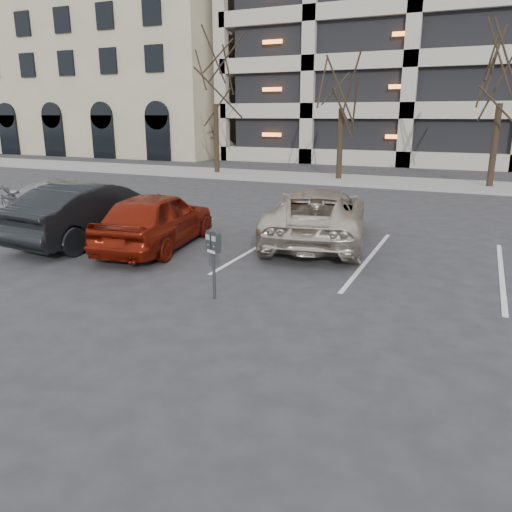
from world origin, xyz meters
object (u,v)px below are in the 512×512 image
at_px(tree_a, 215,58).
at_px(car_red, 156,219).
at_px(suv_silver, 317,216).
at_px(car_dark, 95,212).
at_px(tree_b, 344,61).
at_px(tree_c, 507,48).
at_px(car_silver, 71,198).
at_px(parking_meter, 213,248).

bearing_deg(tree_a, car_red, -67.00).
distance_m(suv_silver, car_dark, 5.85).
bearing_deg(tree_b, tree_c, 0.00).
xyz_separation_m(car_red, car_dark, (-1.91, -0.03, 0.06)).
bearing_deg(suv_silver, car_red, 19.87).
bearing_deg(car_dark, car_red, -174.36).
bearing_deg(suv_silver, tree_c, -120.16).
relative_size(tree_c, car_red, 1.95).
xyz_separation_m(car_dark, car_silver, (-2.98, 2.24, -0.17)).
relative_size(tree_b, car_dark, 1.67).
distance_m(parking_meter, car_dark, 5.61).
bearing_deg(parking_meter, car_silver, 172.11).
bearing_deg(tree_c, tree_b, 180.00).
bearing_deg(parking_meter, car_dark, 175.85).
distance_m(tree_c, car_silver, 18.63).
relative_size(tree_a, parking_meter, 6.77).
height_order(tree_a, suv_silver, tree_a).
xyz_separation_m(suv_silver, car_dark, (-5.42, -2.20, 0.07)).
bearing_deg(parking_meter, tree_c, 98.53).
relative_size(suv_silver, car_silver, 1.31).
height_order(parking_meter, car_red, car_red).
relative_size(car_red, car_silver, 1.01).
relative_size(parking_meter, car_silver, 0.30).
bearing_deg(tree_c, parking_meter, -104.83).
xyz_separation_m(tree_a, suv_silver, (9.81, -12.69, -5.41)).
bearing_deg(suv_silver, car_silver, -12.16).
bearing_deg(car_dark, tree_a, -68.79).
bearing_deg(tree_b, car_red, -92.67).
distance_m(tree_a, car_silver, 13.87).
distance_m(tree_b, car_silver, 14.73).
bearing_deg(car_red, tree_a, -75.72).
height_order(suv_silver, car_red, car_red).
height_order(tree_c, car_silver, tree_c).
distance_m(tree_a, car_dark, 16.41).
relative_size(tree_a, car_silver, 2.02).
xyz_separation_m(suv_silver, car_red, (-3.50, -2.17, 0.01)).
bearing_deg(car_red, tree_b, -101.39).
relative_size(tree_b, car_silver, 1.88).
height_order(suv_silver, car_silver, suv_silver).
xyz_separation_m(tree_b, car_silver, (-5.59, -12.65, -5.08)).
xyz_separation_m(car_red, car_silver, (-4.90, 2.21, -0.11)).
xyz_separation_m(tree_a, car_dark, (4.39, -14.89, -5.34)).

